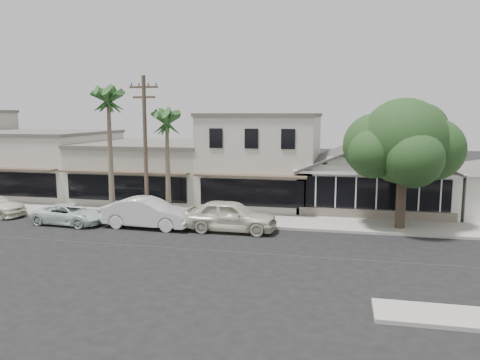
% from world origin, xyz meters
% --- Properties ---
extents(ground, '(140.00, 140.00, 0.00)m').
position_xyz_m(ground, '(0.00, 0.00, 0.00)').
color(ground, black).
rests_on(ground, ground).
extents(sidewalk_north, '(90.00, 3.50, 0.15)m').
position_xyz_m(sidewalk_north, '(-8.00, 6.75, 0.07)').
color(sidewalk_north, '#9E9991').
rests_on(sidewalk_north, ground).
extents(corner_shop, '(10.40, 8.60, 5.10)m').
position_xyz_m(corner_shop, '(5.00, 12.47, 2.62)').
color(corner_shop, silver).
rests_on(corner_shop, ground).
extents(row_building_near, '(8.00, 10.00, 6.50)m').
position_xyz_m(row_building_near, '(-3.00, 13.50, 3.25)').
color(row_building_near, beige).
rests_on(row_building_near, ground).
extents(row_building_midnear, '(10.00, 10.00, 4.20)m').
position_xyz_m(row_building_midnear, '(-12.00, 13.50, 2.10)').
color(row_building_midnear, '#B4B0A1').
rests_on(row_building_midnear, ground).
extents(row_building_midfar, '(11.00, 10.00, 5.00)m').
position_xyz_m(row_building_midfar, '(-22.50, 13.50, 2.50)').
color(row_building_midfar, beige).
rests_on(row_building_midfar, ground).
extents(utility_pole, '(1.80, 0.24, 9.00)m').
position_xyz_m(utility_pole, '(-9.00, 5.20, 4.79)').
color(utility_pole, brown).
rests_on(utility_pole, ground).
extents(car_0, '(5.34, 2.15, 1.82)m').
position_xyz_m(car_0, '(-3.36, 3.97, 0.91)').
color(car_0, beige).
rests_on(car_0, ground).
extents(car_1, '(5.43, 2.07, 1.77)m').
position_xyz_m(car_1, '(-8.36, 3.79, 0.88)').
color(car_1, silver).
rests_on(car_1, ground).
extents(car_2, '(4.65, 2.42, 1.25)m').
position_xyz_m(car_2, '(-13.36, 3.53, 0.63)').
color(car_2, silver).
rests_on(car_2, ground).
extents(shade_tree, '(6.86, 6.20, 7.61)m').
position_xyz_m(shade_tree, '(6.16, 6.55, 5.01)').
color(shade_tree, '#4C3D2E').
rests_on(shade_tree, ground).
extents(palm_east, '(3.24, 3.24, 7.40)m').
position_xyz_m(palm_east, '(-7.84, 5.90, 6.29)').
color(palm_east, '#726651').
rests_on(palm_east, ground).
extents(palm_mid, '(3.49, 3.49, 8.84)m').
position_xyz_m(palm_mid, '(-11.62, 5.69, 7.58)').
color(palm_mid, '#726651').
rests_on(palm_mid, ground).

